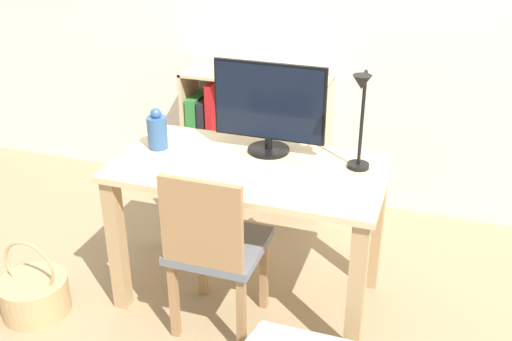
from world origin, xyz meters
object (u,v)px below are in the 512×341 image
object	(u,v)px
keyboard	(256,168)
chair	(214,246)
desk_lamp	(361,113)
basket	(35,294)
vase	(157,131)
bookshelf	(231,147)
monitor	(269,105)

from	to	relation	value
keyboard	chair	size ratio (longest dim) A/B	0.37
keyboard	desk_lamp	xyz separation A→B (m)	(0.43, 0.11, 0.28)
keyboard	basket	distance (m)	1.25
vase	basket	size ratio (longest dim) A/B	0.51
keyboard	chair	distance (m)	0.40
keyboard	basket	xyz separation A→B (m)	(-0.99, -0.42, -0.64)
keyboard	desk_lamp	size ratio (longest dim) A/B	0.67
vase	bookshelf	size ratio (longest dim) A/B	0.22
chair	basket	world-z (taller)	chair
keyboard	chair	xyz separation A→B (m)	(-0.11, -0.26, -0.28)
desk_lamp	basket	bearing A→B (deg)	-159.41
desk_lamp	monitor	bearing A→B (deg)	167.22
chair	desk_lamp	bearing A→B (deg)	32.72
keyboard	bookshelf	distance (m)	1.19
desk_lamp	bookshelf	distance (m)	1.46
monitor	basket	distance (m)	1.46
keyboard	monitor	bearing A→B (deg)	91.96
bookshelf	monitor	bearing A→B (deg)	-57.85
bookshelf	basket	world-z (taller)	bookshelf
vase	basket	world-z (taller)	vase
vase	desk_lamp	world-z (taller)	desk_lamp
vase	desk_lamp	bearing A→B (deg)	2.00
chair	vase	bearing A→B (deg)	139.07
basket	monitor	bearing A→B (deg)	32.80
keyboard	vase	world-z (taller)	vase
monitor	keyboard	world-z (taller)	monitor
bookshelf	basket	distance (m)	1.53
keyboard	chair	bearing A→B (deg)	-112.67
vase	bookshelf	world-z (taller)	vase
monitor	vase	world-z (taller)	monitor
chair	bookshelf	world-z (taller)	chair
vase	chair	distance (m)	0.65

